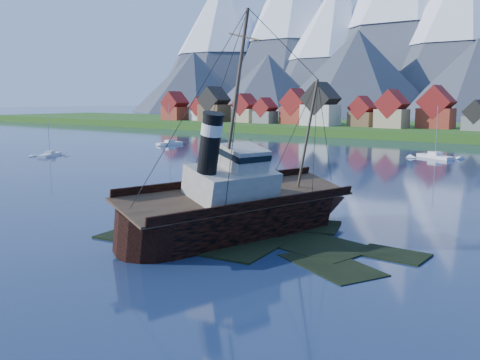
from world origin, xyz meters
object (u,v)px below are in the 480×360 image
Objects in this scene: sailboat_a at (50,155)px; sailboat_c at (435,157)px; sailboat_b at (170,144)px; tugboat_wreck at (245,205)px.

sailboat_c is at bearing 4.17° from sailboat_a.
sailboat_c is (74.53, 11.88, -0.01)m from sailboat_b.
sailboat_b reaches higher than sailboat_c.
tugboat_wreck is at bearing -145.92° from sailboat_c.
sailboat_b is (0.97, 39.75, 0.07)m from sailboat_a.
tugboat_wreck reaches higher than sailboat_b.
sailboat_a is at bearing 173.65° from tugboat_wreck.
sailboat_b is at bearing 128.80° from sailboat_c.
sailboat_b is at bearing 153.10° from tugboat_wreck.
tugboat_wreck reaches higher than sailboat_c.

